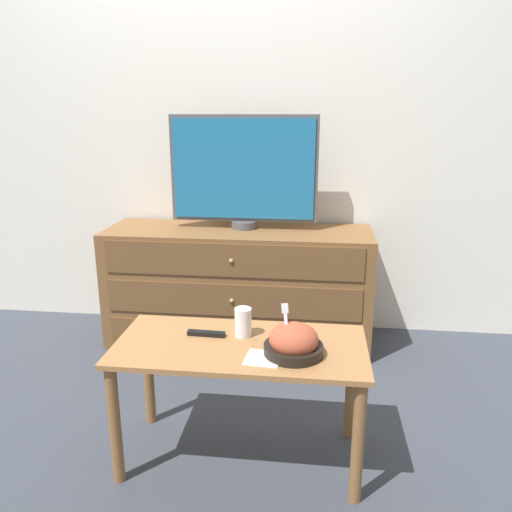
# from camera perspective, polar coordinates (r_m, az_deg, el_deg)

# --- Properties ---
(ground_plane) EXTENTS (12.00, 12.00, 0.00)m
(ground_plane) POSITION_cam_1_polar(r_m,az_deg,el_deg) (3.36, -3.66, -7.33)
(ground_plane) COLOR #383D47
(wall_back) EXTENTS (12.00, 0.05, 2.60)m
(wall_back) POSITION_cam_1_polar(r_m,az_deg,el_deg) (3.11, -4.02, 15.40)
(wall_back) COLOR white
(wall_back) RESTS_ON ground_plane
(dresser) EXTENTS (1.53, 0.49, 0.69)m
(dresser) POSITION_cam_1_polar(r_m,az_deg,el_deg) (2.97, -2.02, -3.46)
(dresser) COLOR brown
(dresser) RESTS_ON ground_plane
(tv) EXTENTS (0.84, 0.14, 0.64)m
(tv) POSITION_cam_1_polar(r_m,az_deg,el_deg) (2.86, -1.41, 9.68)
(tv) COLOR #515156
(tv) RESTS_ON dresser
(coffee_table) EXTENTS (0.95, 0.45, 0.50)m
(coffee_table) POSITION_cam_1_polar(r_m,az_deg,el_deg) (1.95, -1.79, -12.24)
(coffee_table) COLOR #9E6B3D
(coffee_table) RESTS_ON ground_plane
(takeout_bowl) EXTENTS (0.22, 0.22, 0.18)m
(takeout_bowl) POSITION_cam_1_polar(r_m,az_deg,el_deg) (1.82, 4.32, -9.83)
(takeout_bowl) COLOR black
(takeout_bowl) RESTS_ON coffee_table
(drink_cup) EXTENTS (0.07, 0.07, 0.11)m
(drink_cup) POSITION_cam_1_polar(r_m,az_deg,el_deg) (1.95, -1.49, -7.77)
(drink_cup) COLOR beige
(drink_cup) RESTS_ON coffee_table
(napkin) EXTENTS (0.13, 0.13, 0.00)m
(napkin) POSITION_cam_1_polar(r_m,az_deg,el_deg) (1.80, 0.80, -11.62)
(napkin) COLOR silver
(napkin) RESTS_ON coffee_table
(remote_control) EXTENTS (0.15, 0.03, 0.02)m
(remote_control) POSITION_cam_1_polar(r_m,az_deg,el_deg) (1.98, -5.70, -8.81)
(remote_control) COLOR black
(remote_control) RESTS_ON coffee_table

